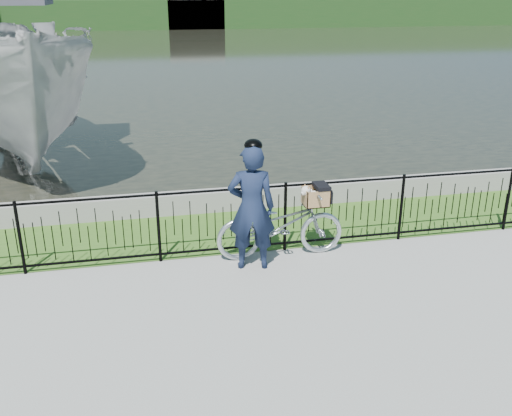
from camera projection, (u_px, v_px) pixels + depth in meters
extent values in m
plane|color=gray|center=(243.00, 306.00, 7.64)|extent=(120.00, 120.00, 0.00)
cube|color=#385E1D|center=(215.00, 231.00, 10.01)|extent=(60.00, 2.00, 0.01)
plane|color=black|center=(149.00, 54.00, 37.76)|extent=(120.00, 120.00, 0.00)
cube|color=gray|center=(207.00, 201.00, 10.85)|extent=(60.00, 0.30, 0.40)
cube|color=#204018|center=(138.00, 14.00, 61.88)|extent=(120.00, 6.00, 3.00)
cube|color=#AB9E8A|center=(195.00, 13.00, 61.65)|extent=(6.00, 3.00, 3.20)
imported|color=silver|center=(280.00, 225.00, 8.90)|extent=(2.02, 0.71, 1.06)
cube|color=black|center=(315.00, 205.00, 8.90)|extent=(0.38, 0.18, 0.02)
cube|color=#977146|center=(316.00, 204.00, 8.90)|extent=(0.38, 0.34, 0.01)
cube|color=#977146|center=(313.00, 193.00, 9.00)|extent=(0.38, 0.02, 0.27)
cube|color=#977146|center=(319.00, 200.00, 8.71)|extent=(0.38, 0.02, 0.27)
cube|color=#977146|center=(327.00, 196.00, 8.89)|extent=(0.02, 0.34, 0.27)
cube|color=#977146|center=(305.00, 197.00, 8.82)|extent=(0.02, 0.34, 0.27)
cube|color=black|center=(321.00, 186.00, 8.81)|extent=(0.21, 0.35, 0.06)
cube|color=black|center=(328.00, 194.00, 8.89)|extent=(0.02, 0.35, 0.22)
ellipsoid|color=silver|center=(315.00, 197.00, 8.85)|extent=(0.31, 0.22, 0.20)
sphere|color=silver|center=(306.00, 191.00, 8.76)|extent=(0.15, 0.15, 0.15)
sphere|color=silver|center=(303.00, 193.00, 8.75)|extent=(0.07, 0.07, 0.07)
sphere|color=black|center=(302.00, 194.00, 8.73)|extent=(0.02, 0.02, 0.02)
cone|color=#A97446|center=(305.00, 186.00, 8.80)|extent=(0.06, 0.08, 0.08)
cone|color=#A97446|center=(308.00, 188.00, 8.71)|extent=(0.06, 0.08, 0.08)
imported|color=#131D36|center=(251.00, 208.00, 8.39)|extent=(0.76, 0.56, 1.92)
ellipsoid|color=black|center=(251.00, 146.00, 8.06)|extent=(0.26, 0.29, 0.18)
imported|color=#A2A2A2|center=(11.00, 91.00, 13.49)|extent=(5.78, 9.51, 3.45)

